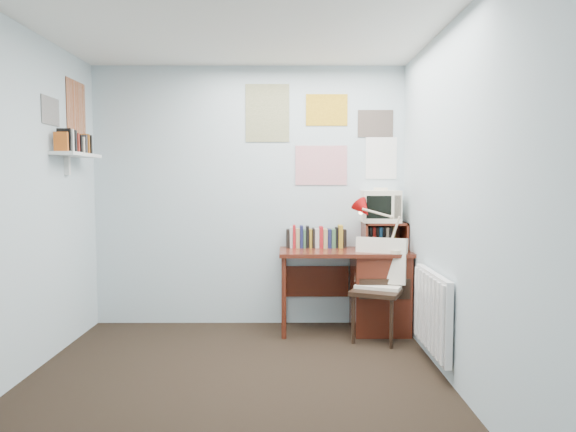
# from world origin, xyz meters

# --- Properties ---
(ground) EXTENTS (3.50, 3.50, 0.00)m
(ground) POSITION_xyz_m (0.00, 0.00, 0.00)
(ground) COLOR black
(ground) RESTS_ON ground
(back_wall) EXTENTS (3.00, 0.02, 2.50)m
(back_wall) POSITION_xyz_m (0.00, 1.75, 1.25)
(back_wall) COLOR silver
(back_wall) RESTS_ON ground
(right_wall) EXTENTS (0.02, 3.50, 2.50)m
(right_wall) POSITION_xyz_m (1.50, 0.00, 1.25)
(right_wall) COLOR silver
(right_wall) RESTS_ON ground
(ceiling) EXTENTS (3.00, 3.50, 0.02)m
(ceiling) POSITION_xyz_m (0.00, 0.00, 2.50)
(ceiling) COLOR white
(ceiling) RESTS_ON back_wall
(desk) EXTENTS (1.20, 0.55, 0.76)m
(desk) POSITION_xyz_m (1.17, 1.48, 0.41)
(desk) COLOR #531F13
(desk) RESTS_ON ground
(desk_chair) EXTENTS (0.58, 0.57, 0.87)m
(desk_chair) POSITION_xyz_m (1.15, 1.18, 0.44)
(desk_chair) COLOR black
(desk_chair) RESTS_ON ground
(desk_lamp) EXTENTS (0.36, 0.34, 0.43)m
(desk_lamp) POSITION_xyz_m (1.33, 1.26, 0.98)
(desk_lamp) COLOR #BC0C0D
(desk_lamp) RESTS_ON desk
(tv_riser) EXTENTS (0.40, 0.30, 0.25)m
(tv_riser) POSITION_xyz_m (1.29, 1.59, 0.89)
(tv_riser) COLOR #531F13
(tv_riser) RESTS_ON desk
(crt_tv) EXTENTS (0.35, 0.32, 0.33)m
(crt_tv) POSITION_xyz_m (1.25, 1.61, 1.17)
(crt_tv) COLOR #EFE4C8
(crt_tv) RESTS_ON tv_riser
(book_row) EXTENTS (0.60, 0.14, 0.22)m
(book_row) POSITION_xyz_m (0.66, 1.66, 0.87)
(book_row) COLOR #531F13
(book_row) RESTS_ON desk
(radiator) EXTENTS (0.09, 0.80, 0.60)m
(radiator) POSITION_xyz_m (1.46, 0.55, 0.42)
(radiator) COLOR white
(radiator) RESTS_ON right_wall
(wall_shelf) EXTENTS (0.20, 0.62, 0.24)m
(wall_shelf) POSITION_xyz_m (-1.40, 1.10, 1.62)
(wall_shelf) COLOR white
(wall_shelf) RESTS_ON left_wall
(posters_back) EXTENTS (1.20, 0.01, 0.90)m
(posters_back) POSITION_xyz_m (0.70, 1.74, 1.85)
(posters_back) COLOR white
(posters_back) RESTS_ON back_wall
(posters_left) EXTENTS (0.01, 0.70, 0.60)m
(posters_left) POSITION_xyz_m (-1.49, 1.10, 2.00)
(posters_left) COLOR white
(posters_left) RESTS_ON left_wall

